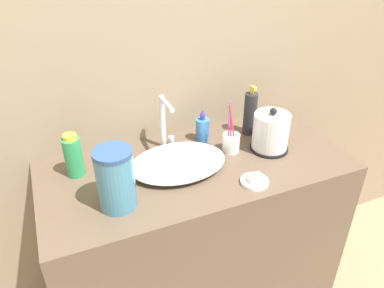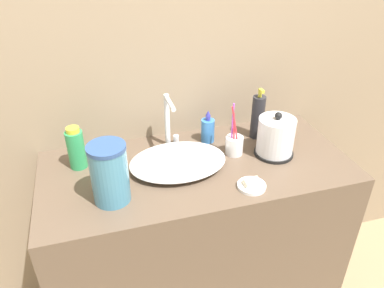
# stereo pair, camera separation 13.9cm
# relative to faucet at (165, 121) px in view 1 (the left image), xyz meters

# --- Properties ---
(wall_back) EXTENTS (6.00, 0.04, 2.60)m
(wall_back) POSITION_rel_faucet_xyz_m (0.07, 0.13, 0.31)
(wall_back) COLOR gray
(wall_back) RESTS_ON ground_plane
(vanity_counter) EXTENTS (1.20, 0.55, 0.86)m
(vanity_counter) POSITION_rel_faucet_xyz_m (0.07, -0.17, -0.56)
(vanity_counter) COLOR brown
(vanity_counter) RESTS_ON ground_plane
(sink_basin) EXTENTS (0.37, 0.27, 0.05)m
(sink_basin) POSITION_rel_faucet_xyz_m (-0.00, -0.15, -0.10)
(sink_basin) COLOR white
(sink_basin) RESTS_ON vanity_counter
(faucet) EXTENTS (0.06, 0.13, 0.23)m
(faucet) POSITION_rel_faucet_xyz_m (0.00, 0.00, 0.00)
(faucet) COLOR silver
(faucet) RESTS_ON vanity_counter
(electric_kettle) EXTENTS (0.16, 0.16, 0.19)m
(electric_kettle) POSITION_rel_faucet_xyz_m (0.39, -0.17, -0.05)
(electric_kettle) COLOR black
(electric_kettle) RESTS_ON vanity_counter
(toothbrush_cup) EXTENTS (0.07, 0.07, 0.22)m
(toothbrush_cup) POSITION_rel_faucet_xyz_m (0.24, -0.13, -0.08)
(toothbrush_cup) COLOR silver
(toothbrush_cup) RESTS_ON vanity_counter
(lotion_bottle) EXTENTS (0.06, 0.06, 0.23)m
(lotion_bottle) POSITION_rel_faucet_xyz_m (0.38, -0.02, -0.03)
(lotion_bottle) COLOR #28282D
(lotion_bottle) RESTS_ON vanity_counter
(shampoo_bottle) EXTENTS (0.06, 0.06, 0.14)m
(shampoo_bottle) POSITION_rel_faucet_xyz_m (0.17, 0.00, -0.07)
(shampoo_bottle) COLOR #3370B7
(shampoo_bottle) RESTS_ON vanity_counter
(mouthwash_bottle) EXTENTS (0.07, 0.07, 0.17)m
(mouthwash_bottle) POSITION_rel_faucet_xyz_m (-0.37, -0.04, -0.05)
(mouthwash_bottle) COLOR #2D9956
(mouthwash_bottle) RESTS_ON vanity_counter
(soap_dish) EXTENTS (0.10, 0.10, 0.03)m
(soap_dish) POSITION_rel_faucet_xyz_m (0.21, -0.35, -0.12)
(soap_dish) COLOR white
(soap_dish) RESTS_ON vanity_counter
(water_pitcher) EXTENTS (0.13, 0.13, 0.21)m
(water_pitcher) POSITION_rel_faucet_xyz_m (-0.27, -0.28, -0.02)
(water_pitcher) COLOR teal
(water_pitcher) RESTS_ON vanity_counter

